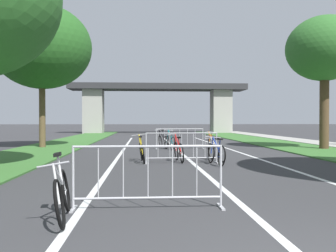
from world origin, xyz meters
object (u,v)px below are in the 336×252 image
Objects in this scene: crowd_barrier_second at (182,148)px; crowd_barrier_third at (180,139)px; crowd_barrier_nearest at (148,177)px; bicycle_black_4 at (163,141)px; bicycle_orange_2 at (211,141)px; bicycle_blue_7 at (216,153)px; tree_right_cypress_far at (325,49)px; bicycle_teal_3 at (170,142)px; bicycle_white_0 at (62,194)px; bicycle_silver_6 at (216,151)px; bicycle_yellow_1 at (142,152)px; tree_left_oak_near at (42,47)px; bicycle_red_5 at (179,151)px.

crowd_barrier_second is 6.40m from crowd_barrier_third.
crowd_barrier_nearest is 1.45× the size of bicycle_black_4.
bicycle_orange_2 is 7.42m from bicycle_blue_7.
tree_right_cypress_far is 2.69× the size of crowd_barrier_third.
crowd_barrier_second is 1.45× the size of bicycle_black_4.
crowd_barrier_third is 1.55× the size of bicycle_teal_3.
bicycle_white_0 is at bearing -109.60° from crowd_barrier_second.
bicycle_blue_7 is at bearing -113.00° from bicycle_silver_6.
crowd_barrier_second reaches higher than bicycle_yellow_1.
bicycle_orange_2 is at bearing 71.20° from crowd_barrier_second.
tree_left_oak_near is at bearing 153.90° from bicycle_teal_3.
bicycle_black_4 is 0.99× the size of bicycle_blue_7.
bicycle_red_5 reaches higher than bicycle_orange_2.
crowd_barrier_second is 1.43m from bicycle_yellow_1.
bicycle_orange_2 is 0.98× the size of bicycle_teal_3.
bicycle_silver_6 is at bearing -1.63° from bicycle_red_5.
bicycle_blue_7 is (-0.23, -1.14, 0.03)m from bicycle_silver_6.
bicycle_teal_3 is at bearing 176.62° from tree_right_cypress_far.
bicycle_blue_7 reaches higher than bicycle_orange_2.
bicycle_white_0 is 1.04× the size of bicycle_silver_6.
crowd_barrier_nearest is at bearing -106.86° from bicycle_orange_2.
bicycle_red_5 reaches higher than bicycle_yellow_1.
bicycle_white_0 is (-2.48, -6.98, -0.15)m from crowd_barrier_second.
crowd_barrier_third is (-7.25, 0.95, -4.53)m from tree_right_cypress_far.
crowd_barrier_nearest is 1.43× the size of bicycle_blue_7.
bicycle_red_5 is at bearing 172.05° from bicycle_silver_6.
tree_left_oak_near is 10.08m from bicycle_yellow_1.
tree_right_cypress_far is at bearing 24.31° from bicycle_yellow_1.
bicycle_black_4 is 1.01× the size of bicycle_red_5.
bicycle_teal_3 is at bearing 71.57° from bicycle_yellow_1.
tree_left_oak_near is 4.40× the size of bicycle_black_4.
crowd_barrier_nearest is at bearing -104.68° from bicycle_red_5.
bicycle_orange_2 is (4.79, 13.75, -0.02)m from bicycle_white_0.
bicycle_black_4 reaches higher than bicycle_yellow_1.
bicycle_orange_2 is 0.91× the size of bicycle_blue_7.
bicycle_red_5 is at bearing -100.93° from bicycle_black_4.
bicycle_black_4 is at bearing -106.45° from bicycle_white_0.
bicycle_white_0 is at bearing -129.70° from tree_right_cypress_far.
bicycle_red_5 is at bearing 95.93° from crowd_barrier_second.
bicycle_red_5 is (-0.05, 0.51, -0.14)m from crowd_barrier_second.
tree_right_cypress_far is 10.39m from bicycle_red_5.
tree_right_cypress_far is 15.55m from crowd_barrier_nearest.
bicycle_yellow_1 is 5.64m from bicycle_teal_3.
crowd_barrier_nearest is 1.50× the size of bicycle_white_0.
tree_left_oak_near reaches higher than bicycle_blue_7.
bicycle_orange_2 is at bearing 69.66° from bicycle_silver_6.
tree_left_oak_near is 10.77m from bicycle_red_5.
bicycle_yellow_1 is at bearing -151.37° from tree_right_cypress_far.
bicycle_black_4 is (-0.29, 1.04, -0.01)m from bicycle_teal_3.
bicycle_yellow_1 is 1.07× the size of bicycle_orange_2.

